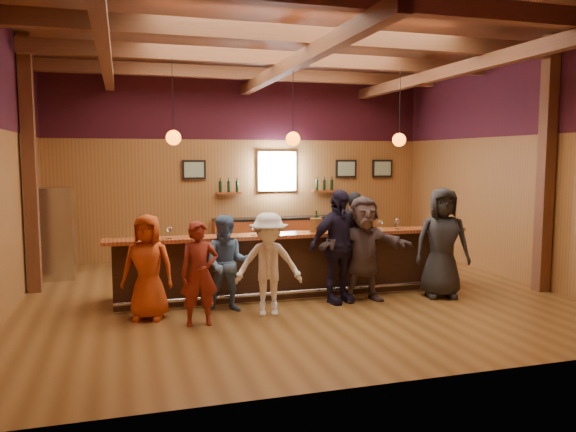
% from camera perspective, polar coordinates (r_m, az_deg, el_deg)
% --- Properties ---
extents(room, '(9.04, 9.00, 4.52)m').
position_cam_1_polar(room, '(9.70, 0.41, 10.86)').
color(room, brown).
rests_on(room, ground).
extents(bar_counter, '(6.30, 1.07, 1.11)m').
position_cam_1_polar(bar_counter, '(9.94, 0.34, -4.84)').
color(bar_counter, black).
rests_on(bar_counter, ground).
extents(back_bar_cabinet, '(4.00, 0.52, 0.95)m').
position_cam_1_polar(back_bar_cabinet, '(13.65, 0.75, -2.06)').
color(back_bar_cabinet, '#903A1A').
rests_on(back_bar_cabinet, ground).
extents(window, '(0.95, 0.09, 0.95)m').
position_cam_1_polar(window, '(13.63, -1.13, 4.57)').
color(window, silver).
rests_on(window, room).
extents(framed_pictures, '(5.35, 0.05, 0.45)m').
position_cam_1_polar(framed_pictures, '(13.87, 2.34, 4.80)').
color(framed_pictures, black).
rests_on(framed_pictures, room).
extents(wine_shelves, '(3.00, 0.18, 0.30)m').
position_cam_1_polar(wine_shelves, '(13.58, -1.05, 2.75)').
color(wine_shelves, '#903A1A').
rests_on(wine_shelves, room).
extents(pendant_lights, '(4.24, 0.24, 1.37)m').
position_cam_1_polar(pendant_lights, '(9.62, 0.51, 7.89)').
color(pendant_lights, black).
rests_on(pendant_lights, room).
extents(stainless_fridge, '(0.70, 0.70, 1.80)m').
position_cam_1_polar(stainless_fridge, '(11.95, -22.56, -1.62)').
color(stainless_fridge, silver).
rests_on(stainless_fridge, ground).
extents(customer_orange, '(0.88, 0.71, 1.56)m').
position_cam_1_polar(customer_orange, '(8.53, -14.05, -5.05)').
color(customer_orange, '#BD3E11').
rests_on(customer_orange, ground).
extents(customer_redvest, '(0.55, 0.36, 1.49)m').
position_cam_1_polar(customer_redvest, '(8.10, -9.00, -5.78)').
color(customer_redvest, maroon).
rests_on(customer_redvest, ground).
extents(customer_denim, '(0.85, 0.73, 1.50)m').
position_cam_1_polar(customer_denim, '(8.75, -6.18, -4.83)').
color(customer_denim, '#5175A3').
rests_on(customer_denim, ground).
extents(customer_white, '(1.11, 0.77, 1.56)m').
position_cam_1_polar(customer_white, '(8.49, -1.99, -4.92)').
color(customer_white, white).
rests_on(customer_white, ground).
extents(customer_navy, '(1.18, 0.75, 1.87)m').
position_cam_1_polar(customer_navy, '(9.23, 5.10, -3.09)').
color(customer_navy, black).
rests_on(customer_navy, ground).
extents(customer_brown, '(1.66, 0.64, 1.76)m').
position_cam_1_polar(customer_brown, '(9.39, 7.67, -3.31)').
color(customer_brown, '#564545').
rests_on(customer_brown, ground).
extents(customer_dark, '(1.05, 0.83, 1.88)m').
position_cam_1_polar(customer_dark, '(9.91, 15.39, -2.63)').
color(customer_dark, '#242426').
rests_on(customer_dark, ground).
extents(bartender, '(0.65, 0.45, 1.71)m').
position_cam_1_polar(bartender, '(11.28, 6.55, -1.88)').
color(bartender, black).
rests_on(bartender, ground).
extents(ice_bucket, '(0.21, 0.21, 0.23)m').
position_cam_1_polar(ice_bucket, '(9.68, 2.87, -0.91)').
color(ice_bucket, brown).
rests_on(ice_bucket, bar_counter).
extents(bottle_a, '(0.08, 0.08, 0.35)m').
position_cam_1_polar(bottle_a, '(9.79, 2.89, -0.71)').
color(bottle_a, black).
rests_on(bottle_a, bar_counter).
extents(bottle_b, '(0.08, 0.08, 0.37)m').
position_cam_1_polar(bottle_b, '(10.02, 6.36, -0.54)').
color(bottle_b, black).
rests_on(bottle_b, bar_counter).
extents(glass_a, '(0.09, 0.09, 0.20)m').
position_cam_1_polar(glass_a, '(9.03, -15.02, -1.47)').
color(glass_a, silver).
rests_on(glass_a, bar_counter).
extents(glass_b, '(0.09, 0.09, 0.20)m').
position_cam_1_polar(glass_b, '(9.02, -11.96, -1.40)').
color(glass_b, silver).
rests_on(glass_b, bar_counter).
extents(glass_c, '(0.08, 0.08, 0.18)m').
position_cam_1_polar(glass_c, '(9.22, -8.98, -1.26)').
color(glass_c, silver).
rests_on(glass_c, bar_counter).
extents(glass_d, '(0.08, 0.08, 0.17)m').
position_cam_1_polar(glass_d, '(9.21, -3.60, -1.23)').
color(glass_d, silver).
rests_on(glass_d, bar_counter).
extents(glass_e, '(0.09, 0.09, 0.20)m').
position_cam_1_polar(glass_e, '(9.48, -1.17, -0.89)').
color(glass_e, silver).
rests_on(glass_e, bar_counter).
extents(glass_f, '(0.07, 0.07, 0.16)m').
position_cam_1_polar(glass_f, '(9.86, 6.54, -0.83)').
color(glass_f, silver).
rests_on(glass_f, bar_counter).
extents(glass_g, '(0.07, 0.07, 0.17)m').
position_cam_1_polar(glass_g, '(10.12, 9.38, -0.67)').
color(glass_g, silver).
rests_on(glass_g, bar_counter).
extents(glass_h, '(0.09, 0.09, 0.19)m').
position_cam_1_polar(glass_h, '(10.21, 11.01, -0.54)').
color(glass_h, silver).
rests_on(glass_h, bar_counter).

